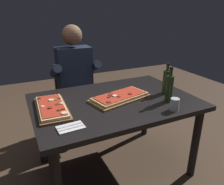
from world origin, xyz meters
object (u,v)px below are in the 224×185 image
dining_table (114,109)px  tumbler_near_camera (175,105)px  pizza_rectangular_front (120,97)px  pizza_rectangular_left (52,107)px  seated_diner (76,78)px  oil_bottle_amber (169,88)px  diner_chair (74,95)px  wine_bottle_dark (166,81)px

dining_table → tumbler_near_camera: tumbler_near_camera is taller
tumbler_near_camera → pizza_rectangular_front: bearing=127.1°
dining_table → pizza_rectangular_left: size_ratio=2.76×
pizza_rectangular_left → seated_diner: (0.40, 0.70, -0.02)m
pizza_rectangular_front → oil_bottle_amber: 0.43m
pizza_rectangular_left → diner_chair: size_ratio=0.58×
dining_table → pizza_rectangular_front: pizza_rectangular_front is taller
diner_chair → pizza_rectangular_left: bearing=-116.1°
pizza_rectangular_left → diner_chair: bearing=63.9°
oil_bottle_amber → tumbler_near_camera: (-0.07, -0.16, -0.08)m
pizza_rectangular_left → seated_diner: size_ratio=0.38×
oil_bottle_amber → wine_bottle_dark: bearing=58.3°
wine_bottle_dark → diner_chair: 1.18m
diner_chair → seated_diner: bearing=-90.0°
pizza_rectangular_front → diner_chair: 0.93m
oil_bottle_amber → diner_chair: bearing=116.5°
tumbler_near_camera → seated_diner: bearing=112.6°
dining_table → pizza_rectangular_front: bearing=-11.0°
dining_table → pizza_rectangular_left: bearing=176.4°
dining_table → wine_bottle_dark: wine_bottle_dark is taller
pizza_rectangular_front → diner_chair: size_ratio=0.66×
tumbler_near_camera → dining_table: bearing=130.9°
wine_bottle_dark → seated_diner: 1.03m
pizza_rectangular_front → tumbler_near_camera: 0.47m
pizza_rectangular_front → tumbler_near_camera: size_ratio=5.87×
pizza_rectangular_front → wine_bottle_dark: wine_bottle_dark is taller
pizza_rectangular_front → pizza_rectangular_left: 0.59m
pizza_rectangular_left → oil_bottle_amber: 0.98m
diner_chair → oil_bottle_amber: bearing=-63.5°
dining_table → oil_bottle_amber: oil_bottle_amber is taller
dining_table → pizza_rectangular_front: size_ratio=2.43×
dining_table → pizza_rectangular_left: (-0.53, 0.03, 0.12)m
tumbler_near_camera → seated_diner: seated_diner is taller
seated_diner → dining_table: bearing=-79.8°
oil_bottle_amber → seated_diner: bearing=119.3°
seated_diner → pizza_rectangular_left: bearing=-119.8°
dining_table → wine_bottle_dark: 0.55m
diner_chair → seated_diner: 0.28m
wine_bottle_dark → pizza_rectangular_front: bearing=174.0°
pizza_rectangular_left → seated_diner: bearing=60.2°
pizza_rectangular_front → wine_bottle_dark: 0.47m
pizza_rectangular_front → wine_bottle_dark: size_ratio=2.02×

